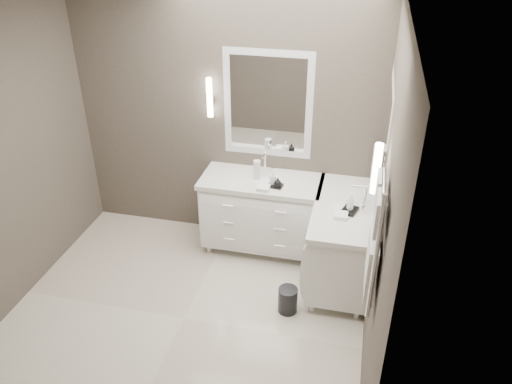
% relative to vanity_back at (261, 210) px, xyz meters
% --- Properties ---
extents(floor, '(3.20, 3.00, 0.01)m').
position_rel_vanity_back_xyz_m(floor, '(-0.45, -1.23, -0.49)').
color(floor, beige).
rests_on(floor, ground).
extents(ceiling, '(3.20, 3.00, 0.01)m').
position_rel_vanity_back_xyz_m(ceiling, '(-0.45, -1.23, 2.22)').
color(ceiling, white).
rests_on(ceiling, wall_back).
extents(wall_back, '(3.20, 0.01, 2.70)m').
position_rel_vanity_back_xyz_m(wall_back, '(-0.45, 0.28, 0.86)').
color(wall_back, '#4D453E').
rests_on(wall_back, floor).
extents(wall_front, '(3.20, 0.01, 2.70)m').
position_rel_vanity_back_xyz_m(wall_front, '(-0.45, -2.73, 0.86)').
color(wall_front, '#4D453E').
rests_on(wall_front, floor).
extents(wall_right, '(0.01, 3.00, 2.70)m').
position_rel_vanity_back_xyz_m(wall_right, '(1.15, -1.23, 0.86)').
color(wall_right, '#4D453E').
rests_on(wall_right, floor).
extents(vanity_back, '(1.24, 0.59, 0.97)m').
position_rel_vanity_back_xyz_m(vanity_back, '(0.00, 0.00, 0.00)').
color(vanity_back, white).
rests_on(vanity_back, floor).
extents(vanity_right, '(0.59, 1.24, 0.97)m').
position_rel_vanity_back_xyz_m(vanity_right, '(0.88, -0.33, 0.00)').
color(vanity_right, white).
rests_on(vanity_right, floor).
extents(mirror_back, '(0.90, 0.02, 1.10)m').
position_rel_vanity_back_xyz_m(mirror_back, '(-0.00, 0.26, 1.06)').
color(mirror_back, white).
rests_on(mirror_back, wall_back).
extents(mirror_right, '(0.02, 0.90, 1.10)m').
position_rel_vanity_back_xyz_m(mirror_right, '(1.14, -0.43, 1.06)').
color(mirror_right, white).
rests_on(mirror_right, wall_right).
extents(sconce_back, '(0.06, 0.06, 0.40)m').
position_rel_vanity_back_xyz_m(sconce_back, '(-0.58, 0.20, 1.11)').
color(sconce_back, white).
rests_on(sconce_back, wall_back).
extents(sconce_right, '(0.06, 0.06, 0.40)m').
position_rel_vanity_back_xyz_m(sconce_right, '(1.08, -1.01, 1.11)').
color(sconce_right, white).
rests_on(sconce_right, wall_right).
extents(towel_bar_corner, '(0.03, 0.22, 0.30)m').
position_rel_vanity_back_xyz_m(towel_bar_corner, '(1.09, 0.13, 0.63)').
color(towel_bar_corner, white).
rests_on(towel_bar_corner, wall_right).
extents(towel_ladder, '(0.06, 0.58, 0.90)m').
position_rel_vanity_back_xyz_m(towel_ladder, '(1.10, -1.63, 0.91)').
color(towel_ladder, white).
rests_on(towel_ladder, wall_right).
extents(waste_bin, '(0.18, 0.18, 0.25)m').
position_rel_vanity_back_xyz_m(waste_bin, '(0.45, -0.91, -0.36)').
color(waste_bin, black).
rests_on(waste_bin, floor).
extents(amenity_tray_back, '(0.15, 0.12, 0.02)m').
position_rel_vanity_back_xyz_m(amenity_tray_back, '(0.16, -0.12, 0.38)').
color(amenity_tray_back, black).
rests_on(amenity_tray_back, vanity_back).
extents(amenity_tray_right, '(0.17, 0.20, 0.03)m').
position_rel_vanity_back_xyz_m(amenity_tray_right, '(0.91, -0.42, 0.38)').
color(amenity_tray_right, black).
rests_on(amenity_tray_right, vanity_right).
extents(water_bottle, '(0.10, 0.10, 0.21)m').
position_rel_vanity_back_xyz_m(water_bottle, '(-0.05, -0.02, 0.47)').
color(water_bottle, silver).
rests_on(water_bottle, vanity_back).
extents(soap_bottle_a, '(0.08, 0.08, 0.14)m').
position_rel_vanity_back_xyz_m(soap_bottle_a, '(0.13, -0.10, 0.45)').
color(soap_bottle_a, white).
rests_on(soap_bottle_a, amenity_tray_back).
extents(soap_bottle_b, '(0.09, 0.09, 0.09)m').
position_rel_vanity_back_xyz_m(soap_bottle_b, '(0.19, -0.15, 0.43)').
color(soap_bottle_b, black).
rests_on(soap_bottle_b, amenity_tray_back).
extents(soap_bottle_c, '(0.07, 0.07, 0.16)m').
position_rel_vanity_back_xyz_m(soap_bottle_c, '(0.91, -0.42, 0.47)').
color(soap_bottle_c, white).
rests_on(soap_bottle_c, amenity_tray_right).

